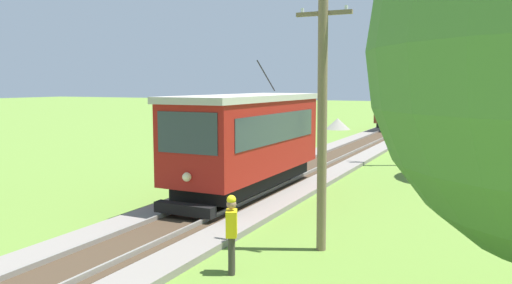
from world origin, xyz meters
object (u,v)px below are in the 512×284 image
object	(u,v)px
red_tram	(248,139)
tree_left_far	(498,78)
freight_car	(394,115)
utility_pole_near_tram	(322,115)
utility_pole_mid	(415,82)
gravel_pile	(338,124)
track_worker	(232,231)

from	to	relation	value
red_tram	tree_left_far	bearing A→B (deg)	43.57
red_tram	tree_left_far	size ratio (longest dim) A/B	1.24
red_tram	tree_left_far	distance (m)	11.51
freight_car	tree_left_far	size ratio (longest dim) A/B	0.75
red_tram	utility_pole_near_tram	xyz separation A→B (m)	(4.37, -4.58, 1.26)
freight_car	utility_pole_near_tram	bearing A→B (deg)	-82.49
utility_pole_mid	tree_left_far	bearing A→B (deg)	-32.33
utility_pole_near_tram	tree_left_far	bearing A→B (deg)	72.91
gravel_pile	track_worker	distance (m)	36.97
utility_pole_near_tram	utility_pole_mid	distance (m)	14.79
utility_pole_near_tram	track_worker	distance (m)	3.64
gravel_pile	tree_left_far	world-z (taller)	tree_left_far
utility_pole_near_tram	tree_left_far	size ratio (longest dim) A/B	0.97
track_worker	red_tram	bearing A→B (deg)	-91.62
utility_pole_near_tram	track_worker	size ratio (longest dim) A/B	3.76
red_tram	tree_left_far	world-z (taller)	tree_left_far
utility_pole_near_tram	utility_pole_mid	world-z (taller)	utility_pole_mid
tree_left_far	utility_pole_mid	bearing A→B (deg)	147.67
utility_pole_near_tram	red_tram	bearing A→B (deg)	133.69
utility_pole_near_tram	track_worker	bearing A→B (deg)	-118.53
gravel_pile	utility_pole_mid	bearing A→B (deg)	-63.03
track_worker	tree_left_far	world-z (taller)	tree_left_far
utility_pole_near_tram	utility_pole_mid	bearing A→B (deg)	90.00
utility_pole_near_tram	tree_left_far	world-z (taller)	tree_left_far
utility_pole_near_tram	tree_left_far	xyz separation A→B (m)	(3.80, 12.35, 1.02)
freight_car	tree_left_far	world-z (taller)	tree_left_far
freight_car	tree_left_far	bearing A→B (deg)	-68.59
gravel_pile	red_tram	bearing A→B (deg)	-79.78
tree_left_far	red_tram	bearing A→B (deg)	-136.43
utility_pole_near_tram	utility_pole_mid	size ratio (longest dim) A/B	0.79
freight_car	utility_pole_near_tram	xyz separation A→B (m)	(4.38, -33.21, 1.89)
red_tram	gravel_pile	xyz separation A→B (m)	(-5.24, 29.08, -1.67)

